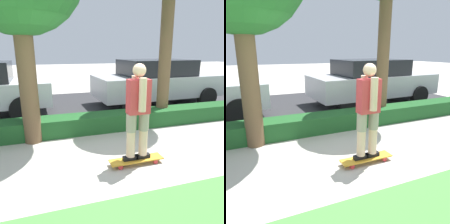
{
  "view_description": "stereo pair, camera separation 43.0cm",
  "coord_description": "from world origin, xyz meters",
  "views": [
    {
      "loc": [
        -1.15,
        -3.35,
        1.9
      ],
      "look_at": [
        0.12,
        0.6,
        0.73
      ],
      "focal_mm": 35.0,
      "sensor_mm": 36.0,
      "label": 1
    },
    {
      "loc": [
        -1.55,
        -3.2,
        1.9
      ],
      "look_at": [
        0.12,
        0.6,
        0.73
      ],
      "focal_mm": 35.0,
      "sensor_mm": 36.0,
      "label": 2
    }
  ],
  "objects": [
    {
      "name": "skateboard",
      "position": [
        0.3,
        -0.23,
        0.08
      ],
      "size": [
        0.95,
        0.24,
        0.1
      ],
      "color": "gold",
      "rests_on": "ground_plane"
    },
    {
      "name": "hedge_row",
      "position": [
        0.0,
        1.6,
        0.21
      ],
      "size": [
        12.83,
        0.6,
        0.41
      ],
      "color": "#1E5123",
      "rests_on": "ground_plane"
    },
    {
      "name": "skater_person",
      "position": [
        0.3,
        -0.23,
        0.96
      ],
      "size": [
        0.49,
        0.42,
        1.62
      ],
      "color": "black",
      "rests_on": "skateboard"
    },
    {
      "name": "parked_car_middle",
      "position": [
        2.86,
        3.71,
        0.83
      ],
      "size": [
        4.7,
        2.16,
        1.6
      ],
      "rotation": [
        0.0,
        0.0,
        0.04
      ],
      "color": "#B7B7BC",
      "rests_on": "ground_plane"
    },
    {
      "name": "street_asphalt",
      "position": [
        0.0,
        4.2,
        0.0
      ],
      "size": [
        12.83,
        5.0,
        0.01
      ],
      "color": "#2D2D30",
      "rests_on": "ground_plane"
    },
    {
      "name": "ground_plane",
      "position": [
        0.0,
        0.0,
        0.0
      ],
      "size": [
        60.0,
        60.0,
        0.0
      ],
      "primitive_type": "plane",
      "color": "#ADA89E"
    }
  ]
}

